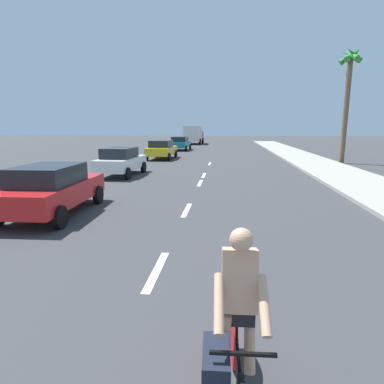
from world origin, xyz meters
name	(u,v)px	position (x,y,z in m)	size (l,w,h in m)	color
ground_plane	(203,177)	(0.00, 20.00, 0.00)	(160.00, 160.00, 0.00)	#38383A
sidewalk_strip	(337,173)	(7.72, 22.00, 0.07)	(3.60, 80.00, 0.14)	#9E998E
lane_stripe_2	(157,271)	(0.00, 8.10, 0.00)	(0.16, 1.80, 0.01)	white
lane_stripe_3	(187,210)	(0.00, 12.73, 0.00)	(0.16, 1.80, 0.01)	white
lane_stripe_4	(200,183)	(0.00, 17.98, 0.00)	(0.16, 1.80, 0.01)	white
lane_stripe_5	(204,175)	(0.00, 20.58, 0.00)	(0.16, 1.80, 0.01)	white
lane_stripe_6	(210,164)	(0.00, 26.42, 0.00)	(0.16, 1.80, 0.01)	white
cyclist	(234,329)	(1.41, 5.20, 0.83)	(0.64, 1.71, 1.82)	black
parked_car_red	(52,188)	(-4.12, 11.77, 0.84)	(2.12, 4.37, 1.57)	red
parked_car_white	(121,161)	(-4.64, 19.99, 0.84)	(2.05, 4.15, 1.57)	white
parked_car_yellow	(162,149)	(-4.26, 29.60, 0.84)	(2.13, 4.45, 1.57)	gold
parked_car_teal	(180,143)	(-4.15, 39.79, 0.84)	(2.16, 4.42, 1.57)	#14727A
delivery_truck	(194,134)	(-4.02, 53.37, 1.50)	(2.83, 6.31, 2.80)	maroon
palm_tree_far	(349,79)	(9.84, 27.82, 6.05)	(1.70, 1.72, 8.32)	brown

